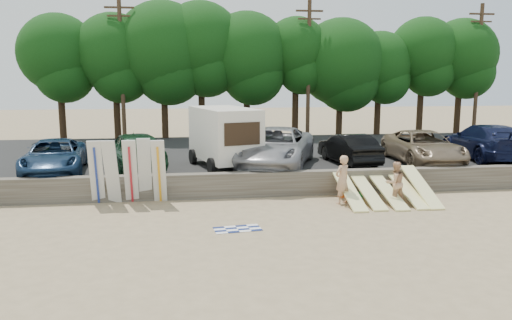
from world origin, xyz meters
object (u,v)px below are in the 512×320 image
Objects in this scene: car_0 at (54,157)px; car_2 at (275,147)px; beachgoer_b at (395,183)px; beachgoer_a at (342,180)px; car_4 at (423,147)px; box_trailer at (225,134)px; cooler at (364,192)px; car_1 at (135,150)px; car_3 at (349,149)px; car_5 at (486,141)px.

car_2 reaches higher than car_0.
beachgoer_b is at bearing -25.24° from car_0.
car_2 is 3.43× the size of beachgoer_a.
car_0 is at bearing -175.69° from car_4.
car_2 is (9.69, 0.35, 0.17)m from car_0.
box_trailer is at bearing -78.51° from beachgoer_a.
cooler is (-0.74, 1.31, -0.66)m from beachgoer_b.
car_4 is at bearing 162.01° from car_1.
car_2 is (2.33, -0.16, -0.62)m from box_trailer.
car_0 reaches higher than beachgoer_b.
car_2 is at bearing -61.06° from beachgoer_b.
car_1 reaches higher than beachgoer_b.
cooler is (9.42, -3.63, -1.41)m from car_1.
car_1 is 13.56m from car_4.
car_3 is 0.72× the size of car_5.
beachgoer_b is at bearing -54.69° from box_trailer.
car_4 is 3.42× the size of beachgoer_b.
car_3 is (9.95, 0.04, -0.15)m from car_1.
car_3 is 3.92m from cooler.
car_5 reaches higher than car_4.
car_5 is at bearing -4.38° from car_0.
beachgoer_a is 4.94× the size of cooler.
car_3 is at bearing -15.36° from box_trailer.
box_trailer is at bearing -163.48° from car_2.
car_3 is at bearing 24.18° from car_2.
car_4 is (7.20, -0.09, -0.12)m from car_2.
car_0 is 9.70m from car_2.
car_4 is 3.77m from car_5.
car_0 is 0.93× the size of car_4.
car_1 reaches higher than cooler.
car_2 is at bearing 161.50° from car_1.
car_0 is at bearing -7.73° from car_1.
car_2 is 10.91m from car_5.
car_2 is 16.94× the size of cooler.
car_4 is (13.55, -0.28, -0.09)m from car_1.
car_2 reaches higher than cooler.
box_trailer is 4.08m from car_1.
car_3 is at bearing 90.98° from cooler.
cooler is (12.76, -3.10, -1.27)m from car_0.
car_5 reaches higher than car_3.
car_5 is at bearing 14.95° from car_4.
box_trailer is 12.30× the size of cooler.
car_0 is 0.86× the size of car_5.
car_5 is at bearing 24.00° from car_2.
box_trailer is 2.86× the size of beachgoer_b.
car_3 is 2.33× the size of beachgoer_a.
beachgoer_b is at bearing -30.75° from car_2.
box_trailer is at bearing -178.08° from car_4.
box_trailer is 0.84× the size of car_4.
car_2 is 6.14m from beachgoer_b.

